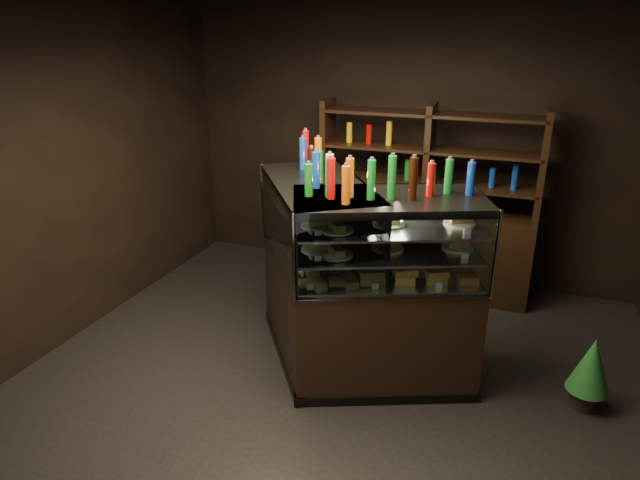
% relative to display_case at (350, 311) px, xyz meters
% --- Properties ---
extents(ground, '(5.00, 5.00, 0.00)m').
position_rel_display_case_xyz_m(ground, '(-0.05, -0.38, -0.52)').
color(ground, black).
rests_on(ground, ground).
extents(room_shell, '(5.02, 5.02, 3.01)m').
position_rel_display_case_xyz_m(room_shell, '(-0.05, -0.38, 1.42)').
color(room_shell, black).
rests_on(room_shell, ground).
extents(display_case, '(2.14, 1.60, 1.57)m').
position_rel_display_case_xyz_m(display_case, '(0.00, 0.00, 0.00)').
color(display_case, black).
rests_on(display_case, ground).
extents(food_display, '(1.73, 1.16, 0.48)m').
position_rel_display_case_xyz_m(food_display, '(-0.00, -0.01, 0.64)').
color(food_display, gold).
rests_on(food_display, display_case).
extents(bottles_top, '(1.56, 1.02, 0.30)m').
position_rel_display_case_xyz_m(bottles_top, '(0.00, 0.00, 1.18)').
color(bottles_top, '#0F38B2').
rests_on(bottles_top, display_case).
extents(potted_conifer, '(0.31, 0.31, 0.67)m').
position_rel_display_case_xyz_m(potted_conifer, '(1.86, 0.11, -0.14)').
color(potted_conifer, black).
rests_on(potted_conifer, ground).
extents(back_shelving, '(2.22, 0.47, 2.00)m').
position_rel_display_case_xyz_m(back_shelving, '(0.27, 1.67, 0.09)').
color(back_shelving, black).
rests_on(back_shelving, ground).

